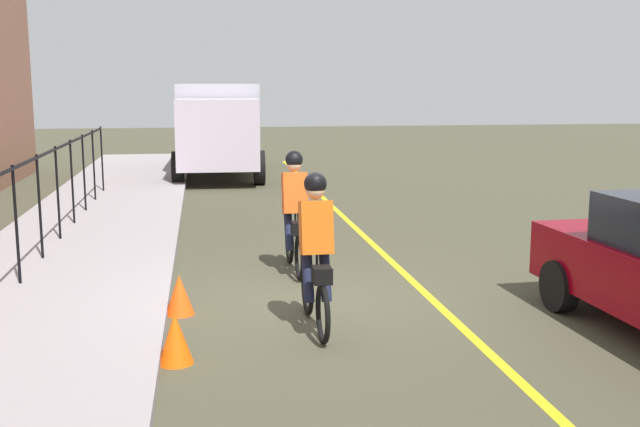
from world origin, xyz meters
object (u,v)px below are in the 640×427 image
cyclist_lead (295,212)px  traffic_cone_far (175,338)px  cyclist_follow (316,253)px  box_truck_background (219,125)px  traffic_cone_near (179,295)px

cyclist_lead → traffic_cone_far: (-3.55, 1.65, -0.65)m
cyclist_follow → box_truck_background: size_ratio=0.27×
cyclist_lead → cyclist_follow: bearing=176.8°
cyclist_lead → cyclist_follow: (-2.72, 0.09, 0.00)m
traffic_cone_far → cyclist_lead: bearing=-25.0°
cyclist_follow → traffic_cone_far: cyclist_follow is taller
cyclist_follow → cyclist_lead: bearing=-3.2°
cyclist_follow → box_truck_background: 15.33m
box_truck_background → traffic_cone_near: (-14.45, 0.84, -1.30)m
cyclist_lead → box_truck_background: box_truck_background is taller
box_truck_background → traffic_cone_near: bearing=-1.6°
traffic_cone_far → traffic_cone_near: bearing=0.1°
cyclist_lead → traffic_cone_near: (-1.88, 1.66, -0.66)m
box_truck_background → traffic_cone_far: (-16.12, 0.84, -1.28)m
box_truck_background → traffic_cone_near: box_truck_background is taller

